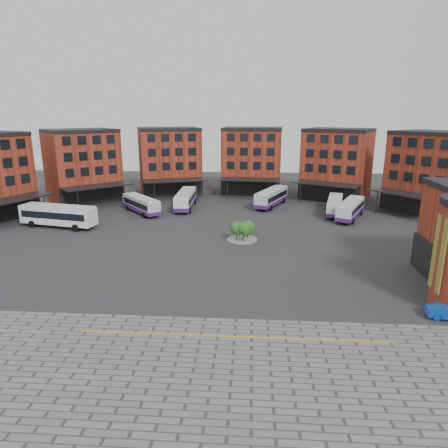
# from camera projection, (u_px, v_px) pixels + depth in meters

# --- Properties ---
(ground) EXTENTS (160.00, 160.00, 0.00)m
(ground) POSITION_uv_depth(u_px,v_px,m) (222.00, 271.00, 46.35)
(ground) COLOR #28282B
(ground) RESTS_ON ground
(paving_zone) EXTENTS (50.00, 22.00, 0.02)m
(paving_zone) POSITION_uv_depth(u_px,v_px,m) (229.00, 406.00, 25.08)
(paving_zone) COLOR slate
(paving_zone) RESTS_ON ground
(yellow_line) EXTENTS (26.00, 0.15, 0.02)m
(yellow_line) POSITION_uv_depth(u_px,v_px,m) (235.00, 337.00, 32.76)
(yellow_line) COLOR gold
(yellow_line) RESTS_ON paving_zone
(main_building) EXTENTS (94.14, 42.48, 14.60)m
(main_building) POSITION_uv_depth(u_px,v_px,m) (213.00, 166.00, 81.46)
(main_building) COLOR #9B3521
(main_building) RESTS_ON ground
(tree_island) EXTENTS (4.40, 4.40, 2.99)m
(tree_island) POSITION_uv_depth(u_px,v_px,m) (243.00, 229.00, 57.01)
(tree_island) COLOR gray
(tree_island) RESTS_ON ground
(bus_a) EXTENTS (12.89, 5.38, 3.55)m
(bus_a) POSITION_uv_depth(u_px,v_px,m) (58.00, 214.00, 63.59)
(bus_a) COLOR white
(bus_a) RESTS_ON ground
(bus_b) EXTENTS (8.87, 9.77, 3.03)m
(bus_b) POSITION_uv_depth(u_px,v_px,m) (141.00, 204.00, 72.64)
(bus_b) COLOR silver
(bus_b) RESTS_ON ground
(bus_c) EXTENTS (3.05, 11.73, 3.30)m
(bus_c) POSITION_uv_depth(u_px,v_px,m) (186.00, 199.00, 76.34)
(bus_c) COLOR white
(bus_c) RESTS_ON ground
(bus_d) EXTENTS (7.11, 11.80, 3.30)m
(bus_d) POSITION_uv_depth(u_px,v_px,m) (272.00, 197.00, 78.16)
(bus_d) COLOR silver
(bus_d) RESTS_ON ground
(bus_e) EXTENTS (4.82, 10.84, 2.98)m
(bus_e) POSITION_uv_depth(u_px,v_px,m) (335.00, 205.00, 72.02)
(bus_e) COLOR silver
(bus_e) RESTS_ON ground
(bus_f) EXTENTS (7.02, 11.13, 3.13)m
(bus_f) POSITION_uv_depth(u_px,v_px,m) (350.00, 209.00, 69.02)
(bus_f) COLOR silver
(bus_f) RESTS_ON ground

